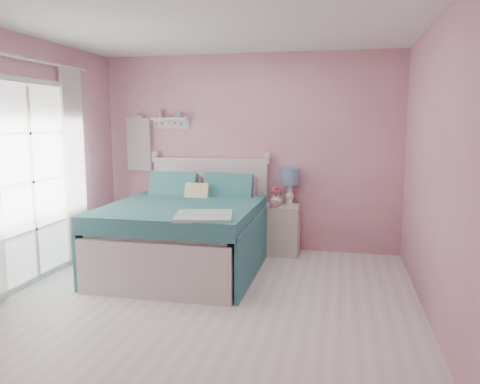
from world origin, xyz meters
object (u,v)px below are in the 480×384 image
at_px(table_lamp, 290,179).
at_px(vase, 276,199).
at_px(nightstand, 282,230).
at_px(teacup, 274,204).
at_px(bed, 187,234).

distance_m(table_lamp, vase, 0.32).
bearing_deg(nightstand, teacup, -114.18).
distance_m(vase, teacup, 0.18).
bearing_deg(teacup, nightstand, 65.82).
bearing_deg(vase, nightstand, 2.12).
xyz_separation_m(bed, table_lamp, (1.10, 0.93, 0.56)).
height_order(table_lamp, teacup, table_lamp).
bearing_deg(teacup, bed, -145.41).
xyz_separation_m(vase, teacup, (-0.01, -0.17, -0.04)).
height_order(nightstand, vase, vase).
relative_size(nightstand, table_lamp, 1.34).
bearing_deg(nightstand, vase, -177.88).
distance_m(bed, nightstand, 1.31).
height_order(bed, vase, bed).
bearing_deg(bed, teacup, 34.60).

